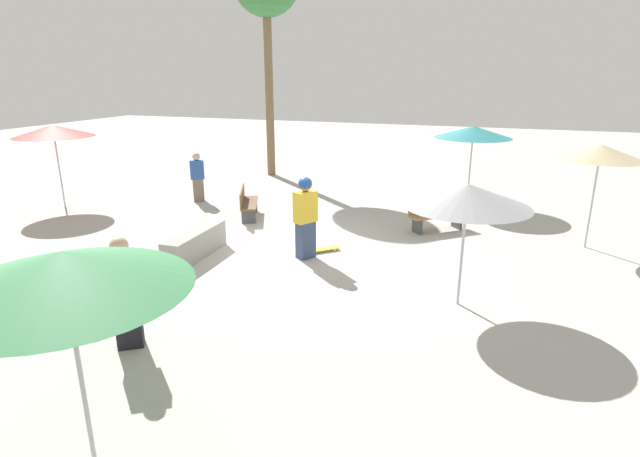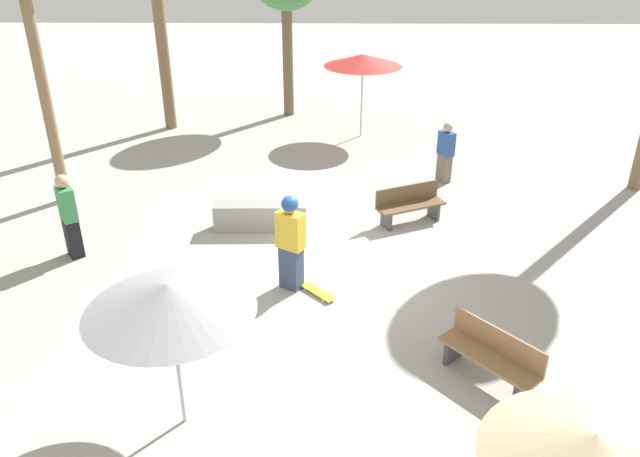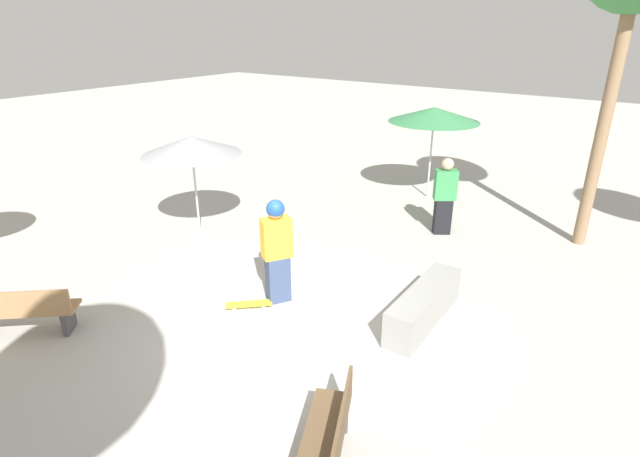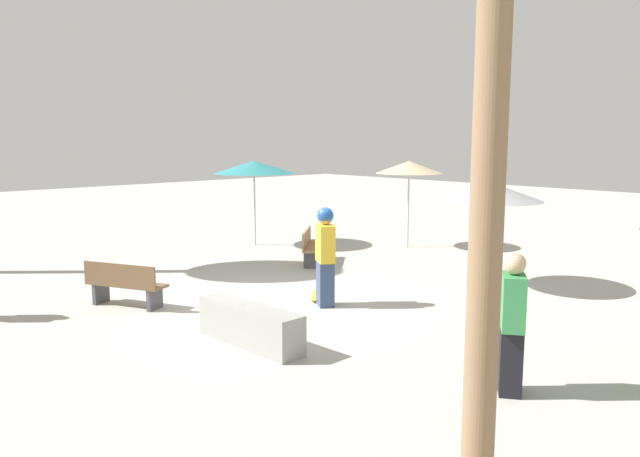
{
  "view_description": "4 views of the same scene",
  "coord_description": "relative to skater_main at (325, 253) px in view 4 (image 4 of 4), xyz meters",
  "views": [
    {
      "loc": [
        -10.65,
        -4.45,
        4.06
      ],
      "look_at": [
        -1.06,
        -1.02,
        0.86
      ],
      "focal_mm": 28.0,
      "sensor_mm": 36.0,
      "label": 1
    },
    {
      "loc": [
        0.02,
        -10.51,
        6.37
      ],
      "look_at": [
        -0.14,
        -0.28,
        1.12
      ],
      "focal_mm": 35.0,
      "sensor_mm": 36.0,
      "label": 2
    },
    {
      "loc": [
        5.16,
        4.53,
        4.61
      ],
      "look_at": [
        -1.16,
        0.02,
        1.34
      ],
      "focal_mm": 28.0,
      "sensor_mm": 36.0,
      "label": 3
    },
    {
      "loc": [
        -8.95,
        7.41,
        3.17
      ],
      "look_at": [
        -0.12,
        -0.92,
        1.38
      ],
      "focal_mm": 35.0,
      "sensor_mm": 36.0,
      "label": 4
    }
  ],
  "objects": [
    {
      "name": "concrete_ledge",
      "position": [
        -0.82,
        2.39,
        -0.7
      ],
      "size": [
        2.04,
        0.52,
        0.62
      ],
      "rotation": [
        0.0,
        0.0,
        0.02
      ],
      "color": "gray",
      "rests_on": "ground_plane"
    },
    {
      "name": "shade_umbrella_grey",
      "position": [
        -1.3,
        -3.49,
        1.03
      ],
      "size": [
        2.19,
        2.19,
        2.25
      ],
      "color": "#B7B7BC",
      "rests_on": "ground_plane"
    },
    {
      "name": "bench_near",
      "position": [
        3.13,
        -2.54,
        -0.59
      ],
      "size": [
        1.39,
        1.49,
        0.85
      ],
      "rotation": [
        0.0,
        0.0,
        2.29
      ],
      "color": "#47474C",
      "rests_on": "ground_plane"
    },
    {
      "name": "skater_main",
      "position": [
        0.0,
        0.0,
        0.0
      ],
      "size": [
        0.57,
        0.49,
        1.88
      ],
      "rotation": [
        0.0,
        0.0,
        5.74
      ],
      "color": "#38476B",
      "rests_on": "ground_plane"
    },
    {
      "name": "skateboard",
      "position": [
        0.49,
        -0.26,
        -0.95
      ],
      "size": [
        0.69,
        0.72,
        0.07
      ],
      "rotation": [
        0.0,
        0.0,
        5.47
      ],
      "color": "gold",
      "rests_on": "ground_plane"
    },
    {
      "name": "shade_umbrella_tan",
      "position": [
        2.94,
        -6.13,
        1.3
      ],
      "size": [
        1.91,
        1.91,
        2.49
      ],
      "color": "#B7B7BC",
      "rests_on": "ground_plane"
    },
    {
      "name": "ground_plane",
      "position": [
        0.67,
        0.53,
        -1.01
      ],
      "size": [
        60.0,
        60.0,
        0.0
      ],
      "primitive_type": "plane",
      "color": "#B2AFA8"
    },
    {
      "name": "bench_far",
      "position": [
        2.52,
        2.8,
        -0.59
      ],
      "size": [
        1.64,
        1.07,
        0.85
      ],
      "rotation": [
        0.0,
        0.0,
        3.57
      ],
      "color": "#47474C",
      "rests_on": "ground_plane"
    },
    {
      "name": "shade_umbrella_teal",
      "position": [
        6.26,
        -3.13,
        1.28
      ],
      "size": [
        2.35,
        2.35,
        2.48
      ],
      "color": "#B7B7BC",
      "rests_on": "ground_plane"
    },
    {
      "name": "bystander_watching",
      "position": [
        -4.52,
        1.15,
        -0.12
      ],
      "size": [
        0.5,
        0.55,
        1.78
      ],
      "rotation": [
        0.0,
        0.0,
        5.32
      ],
      "color": "black",
      "rests_on": "ground_plane"
    }
  ]
}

